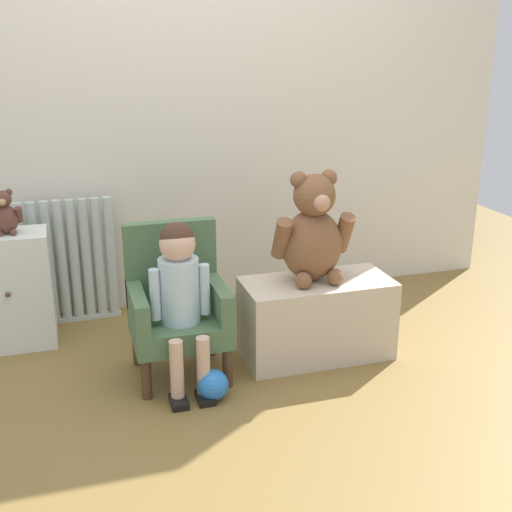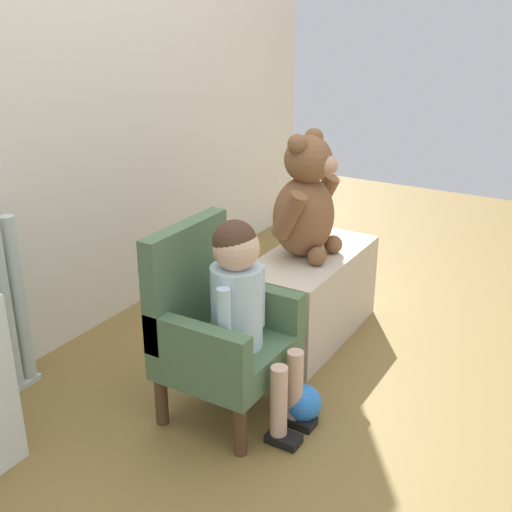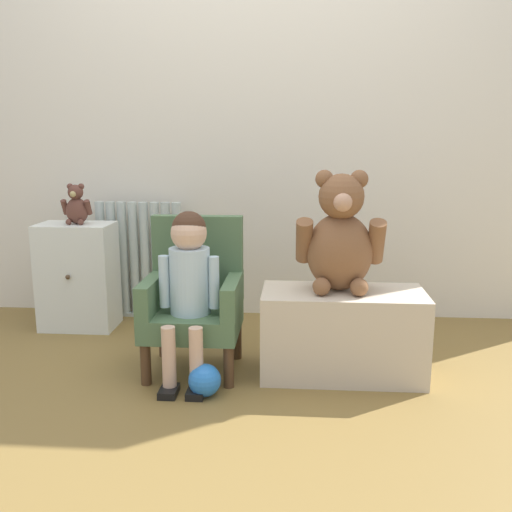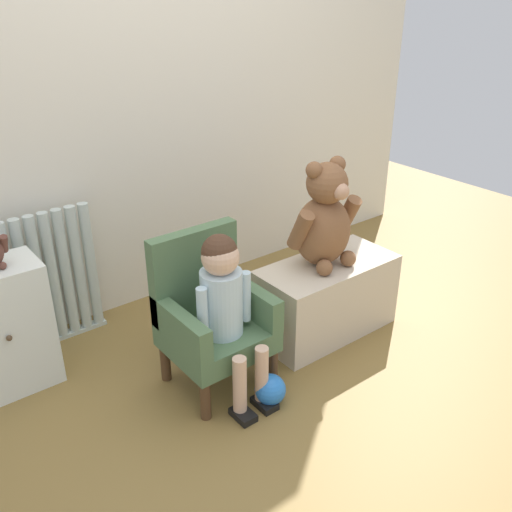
{
  "view_description": "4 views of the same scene",
  "coord_description": "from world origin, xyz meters",
  "px_view_note": "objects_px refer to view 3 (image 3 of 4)",
  "views": [
    {
      "loc": [
        -0.59,
        -2.15,
        1.41
      ],
      "look_at": [
        0.19,
        0.42,
        0.51
      ],
      "focal_mm": 45.0,
      "sensor_mm": 36.0,
      "label": 1
    },
    {
      "loc": [
        -1.75,
        -0.67,
        1.34
      ],
      "look_at": [
        0.07,
        0.41,
        0.5
      ],
      "focal_mm": 45.0,
      "sensor_mm": 36.0,
      "label": 2
    },
    {
      "loc": [
        0.28,
        -1.95,
        1.01
      ],
      "look_at": [
        0.1,
        0.41,
        0.52
      ],
      "focal_mm": 40.0,
      "sensor_mm": 36.0,
      "label": 3
    },
    {
      "loc": [
        -1.28,
        -1.29,
        1.59
      ],
      "look_at": [
        0.09,
        0.45,
        0.5
      ],
      "focal_mm": 40.0,
      "sensor_mm": 36.0,
      "label": 4
    }
  ],
  "objects_px": {
    "large_teddy_bear": "(340,238)",
    "toy_ball": "(205,380)",
    "small_dresser": "(78,276)",
    "low_bench": "(342,333)",
    "child_figure": "(189,272)",
    "radiator": "(140,260)",
    "small_teddy_bear": "(77,206)",
    "child_armchair": "(194,298)"
  },
  "relations": [
    {
      "from": "low_bench",
      "to": "toy_ball",
      "type": "height_order",
      "value": "low_bench"
    },
    {
      "from": "radiator",
      "to": "child_figure",
      "type": "distance_m",
      "value": 0.93
    },
    {
      "from": "low_bench",
      "to": "child_armchair",
      "type": "bearing_deg",
      "value": 176.57
    },
    {
      "from": "large_teddy_bear",
      "to": "small_teddy_bear",
      "type": "height_order",
      "value": "large_teddy_bear"
    },
    {
      "from": "radiator",
      "to": "large_teddy_bear",
      "type": "bearing_deg",
      "value": -34.08
    },
    {
      "from": "small_teddy_bear",
      "to": "toy_ball",
      "type": "distance_m",
      "value": 1.25
    },
    {
      "from": "child_armchair",
      "to": "large_teddy_bear",
      "type": "height_order",
      "value": "large_teddy_bear"
    },
    {
      "from": "low_bench",
      "to": "toy_ball",
      "type": "relative_size",
      "value": 5.25
    },
    {
      "from": "small_dresser",
      "to": "large_teddy_bear",
      "type": "distance_m",
      "value": 1.47
    },
    {
      "from": "small_dresser",
      "to": "small_teddy_bear",
      "type": "bearing_deg",
      "value": -20.95
    },
    {
      "from": "toy_ball",
      "to": "small_teddy_bear",
      "type": "bearing_deg",
      "value": 135.47
    },
    {
      "from": "small_dresser",
      "to": "low_bench",
      "type": "xyz_separation_m",
      "value": [
        1.36,
        -0.53,
        -0.1
      ]
    },
    {
      "from": "toy_ball",
      "to": "low_bench",
      "type": "bearing_deg",
      "value": 24.34
    },
    {
      "from": "child_figure",
      "to": "small_teddy_bear",
      "type": "height_order",
      "value": "small_teddy_bear"
    },
    {
      "from": "radiator",
      "to": "small_dresser",
      "type": "bearing_deg",
      "value": -142.42
    },
    {
      "from": "low_bench",
      "to": "small_dresser",
      "type": "bearing_deg",
      "value": 158.78
    },
    {
      "from": "radiator",
      "to": "low_bench",
      "type": "xyz_separation_m",
      "value": [
        1.08,
        -0.74,
        -0.14
      ]
    },
    {
      "from": "child_figure",
      "to": "child_armchair",
      "type": "bearing_deg",
      "value": 90.0
    },
    {
      "from": "large_teddy_bear",
      "to": "toy_ball",
      "type": "distance_m",
      "value": 0.8
    },
    {
      "from": "child_figure",
      "to": "large_teddy_bear",
      "type": "height_order",
      "value": "large_teddy_bear"
    },
    {
      "from": "child_armchair",
      "to": "low_bench",
      "type": "distance_m",
      "value": 0.66
    },
    {
      "from": "radiator",
      "to": "low_bench",
      "type": "bearing_deg",
      "value": -34.39
    },
    {
      "from": "radiator",
      "to": "large_teddy_bear",
      "type": "height_order",
      "value": "large_teddy_bear"
    },
    {
      "from": "radiator",
      "to": "child_figure",
      "type": "relative_size",
      "value": 0.92
    },
    {
      "from": "radiator",
      "to": "child_armchair",
      "type": "height_order",
      "value": "child_armchair"
    },
    {
      "from": "child_figure",
      "to": "small_teddy_bear",
      "type": "bearing_deg",
      "value": 139.65
    },
    {
      "from": "radiator",
      "to": "toy_ball",
      "type": "bearing_deg",
      "value": -62.02
    },
    {
      "from": "large_teddy_bear",
      "to": "small_teddy_bear",
      "type": "relative_size",
      "value": 2.41
    },
    {
      "from": "large_teddy_bear",
      "to": "toy_ball",
      "type": "height_order",
      "value": "large_teddy_bear"
    },
    {
      "from": "small_dresser",
      "to": "toy_ball",
      "type": "xyz_separation_m",
      "value": [
        0.81,
        -0.78,
        -0.22
      ]
    },
    {
      "from": "radiator",
      "to": "large_teddy_bear",
      "type": "distance_m",
      "value": 1.31
    },
    {
      "from": "low_bench",
      "to": "small_teddy_bear",
      "type": "distance_m",
      "value": 1.51
    },
    {
      "from": "radiator",
      "to": "child_figure",
      "type": "bearing_deg",
      "value": -61.64
    },
    {
      "from": "low_bench",
      "to": "toy_ball",
      "type": "xyz_separation_m",
      "value": [
        -0.56,
        -0.25,
        -0.12
      ]
    },
    {
      "from": "low_bench",
      "to": "large_teddy_bear",
      "type": "distance_m",
      "value": 0.41
    },
    {
      "from": "small_dresser",
      "to": "small_teddy_bear",
      "type": "relative_size",
      "value": 2.69
    },
    {
      "from": "child_armchair",
      "to": "small_teddy_bear",
      "type": "xyz_separation_m",
      "value": [
        -0.7,
        0.48,
        0.34
      ]
    },
    {
      "from": "large_teddy_bear",
      "to": "small_dresser",
      "type": "bearing_deg",
      "value": 159.32
    },
    {
      "from": "small_dresser",
      "to": "child_figure",
      "type": "bearing_deg",
      "value": -39.92
    },
    {
      "from": "toy_ball",
      "to": "small_dresser",
      "type": "bearing_deg",
      "value": 135.9
    },
    {
      "from": "child_figure",
      "to": "small_teddy_bear",
      "type": "xyz_separation_m",
      "value": [
        -0.7,
        0.59,
        0.2
      ]
    },
    {
      "from": "large_teddy_bear",
      "to": "child_figure",
      "type": "bearing_deg",
      "value": -171.52
    }
  ]
}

